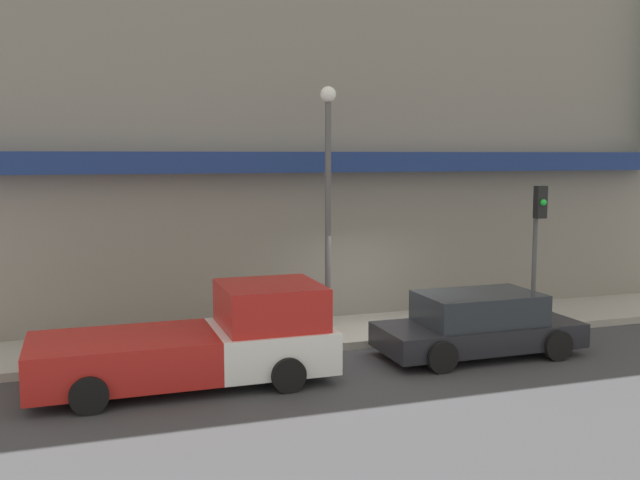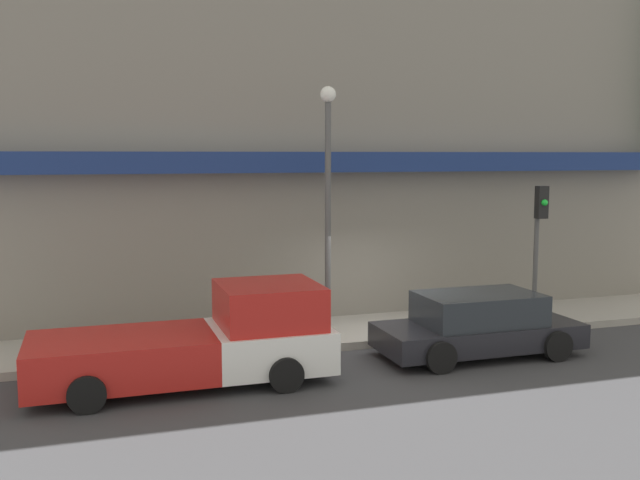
# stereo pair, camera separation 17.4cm
# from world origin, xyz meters

# --- Properties ---
(ground_plane) EXTENTS (80.00, 80.00, 0.00)m
(ground_plane) POSITION_xyz_m (0.00, 0.00, 0.00)
(ground_plane) COLOR #38383A
(sidewalk) EXTENTS (36.00, 2.59, 0.18)m
(sidewalk) POSITION_xyz_m (0.00, 1.29, 0.09)
(sidewalk) COLOR #9E998E
(sidewalk) RESTS_ON ground
(building) EXTENTS (19.80, 3.80, 9.64)m
(building) POSITION_xyz_m (0.01, 4.07, 4.82)
(building) COLOR gray
(building) RESTS_ON ground
(pickup_truck) EXTENTS (5.61, 2.31, 1.84)m
(pickup_truck) POSITION_xyz_m (-4.40, -1.21, 0.80)
(pickup_truck) COLOR white
(pickup_truck) RESTS_ON ground
(parked_car) EXTENTS (4.42, 2.01, 1.37)m
(parked_car) POSITION_xyz_m (1.54, -1.21, 0.67)
(parked_car) COLOR black
(parked_car) RESTS_ON ground
(fire_hydrant) EXTENTS (0.20, 0.20, 0.65)m
(fire_hydrant) POSITION_xyz_m (-2.07, 0.72, 0.51)
(fire_hydrant) COLOR yellow
(fire_hydrant) RESTS_ON sidewalk
(street_lamp) EXTENTS (0.36, 0.36, 5.68)m
(street_lamp) POSITION_xyz_m (-1.23, 0.77, 3.72)
(street_lamp) COLOR #4C4C4C
(street_lamp) RESTS_ON sidewalk
(traffic_light) EXTENTS (0.28, 0.42, 3.40)m
(traffic_light) POSITION_xyz_m (4.19, 0.49, 2.53)
(traffic_light) COLOR #4C4C4C
(traffic_light) RESTS_ON sidewalk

